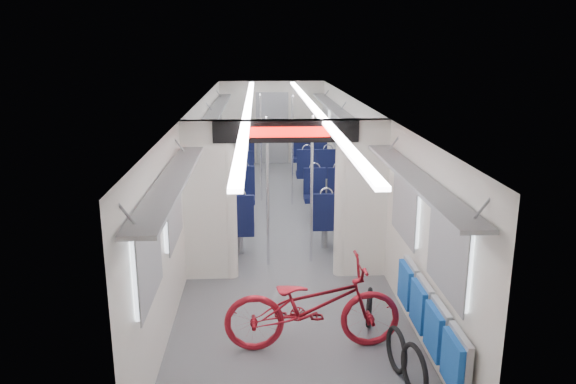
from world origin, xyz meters
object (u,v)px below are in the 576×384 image
object	(u,v)px
seat_bay_near_right	(333,203)
stanchion_near_left	(268,193)
flip_bench	(429,318)
seat_bay_far_left	(236,161)
stanchion_far_left	(261,148)
bike_hoop_a	(414,372)
stanchion_far_right	(292,151)
seat_bay_far_right	(313,160)
bicycle	(313,305)
seat_bay_near_left	(228,205)
bike_hoop_c	(369,309)
bike_hoop_b	(396,352)
stanchion_near_right	(312,190)

from	to	relation	value
seat_bay_near_right	stanchion_near_left	size ratio (longest dim) A/B	0.87
flip_bench	seat_bay_far_left	xyz separation A→B (m)	(-2.29, 8.29, -0.06)
flip_bench	stanchion_far_left	xyz separation A→B (m)	(-1.69, 6.60, 0.57)
bike_hoop_a	stanchion_far_right	world-z (taller)	stanchion_far_right
seat_bay_far_right	flip_bench	bearing A→B (deg)	-87.07
bike_hoop_a	stanchion_near_left	size ratio (longest dim) A/B	0.23
stanchion_near_left	stanchion_far_right	bearing A→B (deg)	80.35
seat_bay_near_right	stanchion_far_right	distance (m)	2.01
bicycle	seat_bay_far_right	size ratio (longest dim) A/B	0.90
seat_bay_near_left	stanchion_far_right	size ratio (longest dim) A/B	0.96
bicycle	bike_hoop_c	size ratio (longest dim) A/B	4.05
bike_hoop_b	seat_bay_near_right	xyz separation A→B (m)	(-0.09, 4.49, 0.31)
seat_bay_far_right	stanchion_near_right	distance (m)	5.19
bike_hoop_a	stanchion_far_left	xyz separation A→B (m)	(-1.43, 7.05, 0.91)
stanchion_far_right	seat_bay_near_left	bearing A→B (deg)	-122.97
seat_bay_far_right	stanchion_near_right	bearing A→B (deg)	-95.76
bike_hoop_a	seat_bay_far_right	size ratio (longest dim) A/B	0.25
seat_bay_far_left	stanchion_far_right	xyz separation A→B (m)	(1.25, -2.01, 0.63)
bike_hoop_c	seat_bay_near_left	bearing A→B (deg)	118.70
bike_hoop_c	seat_bay_far_right	size ratio (longest dim) A/B	0.22
bike_hoop_a	seat_bay_far_left	xyz separation A→B (m)	(-2.03, 8.74, 0.28)
bicycle	stanchion_near_left	xyz separation A→B (m)	(-0.45, 2.46, 0.63)
seat_bay_far_left	stanchion_far_right	size ratio (longest dim) A/B	0.84
flip_bench	bike_hoop_b	distance (m)	0.49
bike_hoop_a	stanchion_near_right	xyz separation A→B (m)	(-0.68, 3.50, 0.91)
seat_bay_near_right	stanchion_near_right	bearing A→B (deg)	-110.08
flip_bench	bike_hoop_a	world-z (taller)	flip_bench
seat_bay_far_left	stanchion_near_left	size ratio (longest dim) A/B	0.84
bike_hoop_c	stanchion_near_left	distance (m)	2.50
bicycle	bike_hoop_b	xyz separation A→B (m)	(0.83, -0.52, -0.29)
bike_hoop_a	seat_bay_near_right	xyz separation A→B (m)	(-0.16, 4.91, 0.29)
stanchion_far_left	bicycle	bearing A→B (deg)	-85.04
bike_hoop_c	seat_bay_far_left	xyz separation A→B (m)	(-1.86, 7.35, 0.31)
bike_hoop_a	bike_hoop_b	world-z (taller)	bike_hoop_a
flip_bench	seat_bay_far_right	world-z (taller)	seat_bay_far_right
stanchion_near_left	bicycle	bearing A→B (deg)	-79.66
bike_hoop_c	seat_bay_near_right	xyz separation A→B (m)	(0.01, 3.52, 0.32)
seat_bay_near_left	seat_bay_near_right	xyz separation A→B (m)	(1.87, 0.11, -0.03)
bicycle	bike_hoop_b	bearing A→B (deg)	-123.57
seat_bay_near_right	stanchion_far_left	distance (m)	2.56
seat_bay_near_left	bicycle	bearing A→B (deg)	-73.67
bike_hoop_a	seat_bay_near_left	bearing A→B (deg)	112.95
seat_bay_near_right	seat_bay_far_right	xyz separation A→B (m)	(-0.00, 3.71, 0.02)
seat_bay_near_left	stanchion_far_right	distance (m)	2.37
bicycle	seat_bay_far_right	bearing A→B (deg)	-7.07
seat_bay_near_right	stanchion_near_right	xyz separation A→B (m)	(-0.52, -1.41, 0.62)
flip_bench	seat_bay_far_left	distance (m)	8.60
stanchion_far_right	bike_hoop_b	bearing A→B (deg)	-83.56
seat_bay_near_left	seat_bay_far_left	size ratio (longest dim) A/B	1.15
seat_bay_far_right	stanchion_near_right	xyz separation A→B (m)	(-0.52, -5.13, 0.59)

